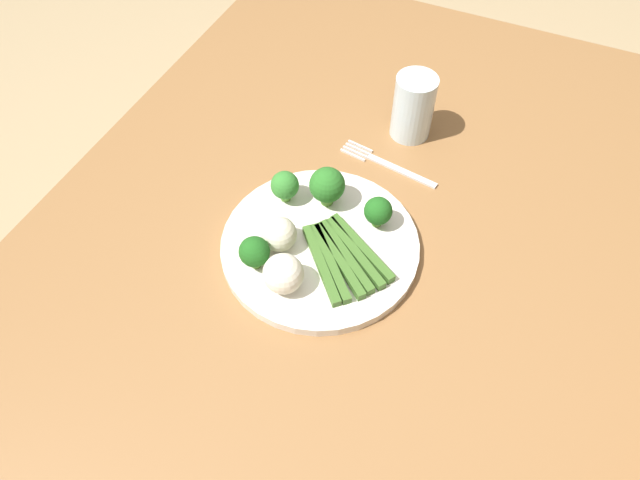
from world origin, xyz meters
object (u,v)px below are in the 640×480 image
broccoli_right (285,186)px  fork (387,165)px  broccoli_back (378,211)px  broccoli_front (254,252)px  plate (320,245)px  water_glass (413,107)px  dining_table (353,282)px  cauliflower_near_fork (279,234)px  broccoli_back_right (327,185)px  asparagus_bundle (342,257)px  cauliflower_outer_edge (283,274)px

broccoli_right → fork: broccoli_right is taller
broccoli_right → broccoli_back: size_ratio=1.03×
broccoli_front → broccoli_back: bearing=-42.8°
plate → water_glass: (0.28, -0.04, 0.05)m
dining_table → broccoli_front: bearing=132.6°
broccoli_back → cauliflower_near_fork: bearing=129.5°
broccoli_back_right → water_glass: (0.21, -0.06, 0.00)m
asparagus_bundle → plate: bearing=-161.7°
broccoli_right → cauliflower_near_fork: (-0.08, -0.03, -0.00)m
broccoli_front → plate: bearing=-41.9°
cauliflower_near_fork → water_glass: (0.31, -0.09, 0.01)m
broccoli_right → cauliflower_outer_edge: (-0.14, -0.06, -0.00)m
dining_table → plate: 0.12m
broccoli_back_right → cauliflower_near_fork: (-0.10, 0.03, -0.01)m
plate → broccoli_front: broccoli_front is taller
asparagus_bundle → broccoli_right: (0.07, 0.12, 0.02)m
asparagus_bundle → broccoli_back: size_ratio=3.00×
cauliflower_near_fork → broccoli_back: bearing=-50.5°
broccoli_back_right → cauliflower_near_fork: size_ratio=1.29×
dining_table → cauliflower_near_fork: bearing=120.6°
broccoli_right → cauliflower_near_fork: size_ratio=1.04×
asparagus_bundle → cauliflower_near_fork: 0.09m
broccoli_back → water_glass: bearing=6.2°
broccoli_front → broccoli_back: (0.13, -0.12, -0.00)m
cauliflower_outer_edge → broccoli_back: bearing=-26.8°
broccoli_right → broccoli_back: 0.14m
dining_table → plate: size_ratio=4.56×
cauliflower_near_fork → dining_table: bearing=-59.4°
plate → cauliflower_outer_edge: (-0.08, 0.01, 0.03)m
dining_table → broccoli_right: 0.19m
dining_table → cauliflower_outer_edge: size_ratio=23.51×
cauliflower_outer_edge → water_glass: size_ratio=0.50×
broccoli_back → fork: (0.13, 0.03, -0.04)m
broccoli_front → broccoli_back_right: 0.15m
dining_table → broccoli_right: bearing=78.7°
fork → dining_table: bearing=103.5°
plate → cauliflower_near_fork: bearing=119.0°
broccoli_back → cauliflower_outer_edge: 0.16m
fork → water_glass: size_ratio=1.54×
plate → cauliflower_outer_edge: size_ratio=5.15×
dining_table → water_glass: bearing=1.5°
broccoli_back_right → fork: bearing=-22.9°
asparagus_bundle → water_glass: 0.30m
broccoli_back → cauliflower_near_fork: (-0.09, 0.11, -0.00)m
dining_table → broccoli_back: broccoli_back is taller
asparagus_bundle → broccoli_right: 0.14m
broccoli_right → broccoli_back_right: bearing=-71.6°
broccoli_front → cauliflower_near_fork: (0.04, -0.01, -0.00)m
broccoli_back → water_glass: water_glass is taller
dining_table → asparagus_bundle: 0.13m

